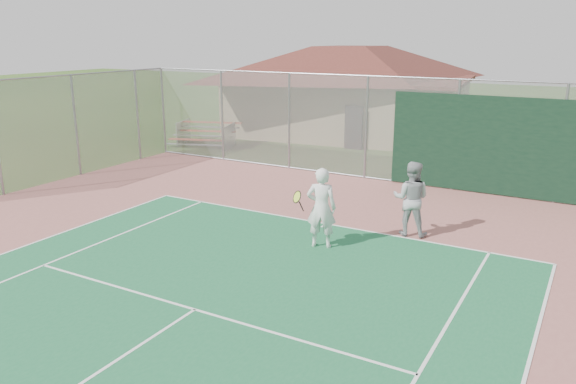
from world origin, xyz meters
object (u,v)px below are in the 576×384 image
object	(u,v)px
clubhouse	(350,82)
bleachers	(205,134)
player_white_front	(321,208)
player_grey_back	(411,199)

from	to	relation	value
clubhouse	bleachers	bearing A→B (deg)	-132.42
player_white_front	player_grey_back	bearing A→B (deg)	-147.87
clubhouse	bleachers	distance (m)	7.72
bleachers	player_grey_back	xyz separation A→B (m)	(11.65, -6.95, 0.39)
bleachers	player_white_front	xyz separation A→B (m)	(10.10, -8.78, 0.41)
clubhouse	player_grey_back	size ratio (longest dim) A/B	6.82
bleachers	clubhouse	bearing A→B (deg)	35.76
bleachers	player_white_front	size ratio (longest dim) A/B	1.68
clubhouse	player_grey_back	bearing A→B (deg)	-67.34
clubhouse	player_grey_back	xyz separation A→B (m)	(7.30, -12.99, -1.66)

